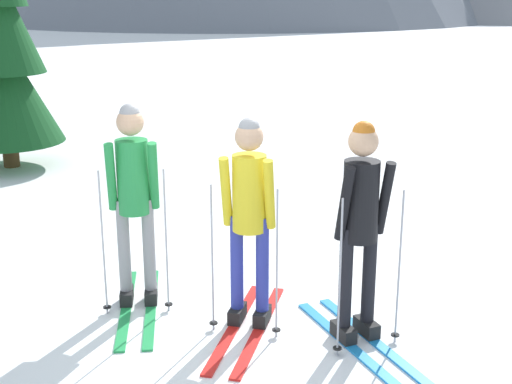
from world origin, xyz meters
TOP-DOWN VIEW (x-y plane):
  - ground_plane at (0.00, 0.00)m, footprint 400.00×400.00m
  - skier_in_green at (-0.92, 0.30)m, footprint 0.87×1.61m
  - skier_in_yellow at (0.16, 0.18)m, footprint 0.61×1.65m
  - skier_in_black at (1.08, 0.13)m, footprint 1.26×1.47m
  - pine_tree_mid at (-4.95, 4.42)m, footprint 1.74×1.74m

SIDE VIEW (x-z plane):
  - ground_plane at x=0.00m, z-range 0.00..0.00m
  - skier_in_black at x=1.08m, z-range 0.10..1.92m
  - skier_in_yellow at x=0.16m, z-range 0.12..1.91m
  - skier_in_green at x=-0.92m, z-range 0.13..1.97m
  - pine_tree_mid at x=-4.95m, z-range -0.18..4.02m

